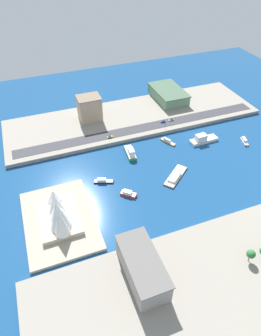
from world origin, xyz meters
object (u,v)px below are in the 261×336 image
at_px(yacht_sleek_gray, 244,141).
at_px(carpark_squat_concrete, 142,268).
at_px(patrol_launch_navy, 103,181).
at_px(barge_flat_brown, 175,176).
at_px(taxi_yellow_cab, 110,137).
at_px(traffic_light_waterfront, 165,124).
at_px(sedan_silver, 171,120).
at_px(terminal_long_green, 168,94).
at_px(ferry_green_doubledeck, 130,152).
at_px(apartment_midrise_tan, 90,108).
at_px(water_taxi_orange, 168,141).
at_px(tugboat_red, 128,194).
at_px(opera_landmark, 58,213).
at_px(hatchback_blue, 163,121).
at_px(ferry_white_commuter, 203,139).

height_order(yacht_sleek_gray, carpark_squat_concrete, carpark_squat_concrete).
bearing_deg(patrol_launch_navy, barge_flat_brown, -105.03).
relative_size(taxi_yellow_cab, traffic_light_waterfront, 0.73).
bearing_deg(sedan_silver, traffic_light_waterfront, 130.36).
distance_m(terminal_long_green, sedan_silver, 43.42).
height_order(ferry_green_doubledeck, apartment_midrise_tan, apartment_midrise_tan).
height_order(patrol_launch_navy, apartment_midrise_tan, apartment_midrise_tan).
bearing_deg(terminal_long_green, carpark_squat_concrete, 149.96).
xyz_separation_m(water_taxi_orange, carpark_squat_concrete, (-109.08, 69.17, 9.52)).
relative_size(barge_flat_brown, terminal_long_green, 0.57).
xyz_separation_m(ferry_green_doubledeck, traffic_light_waterfront, (21.79, -41.60, 4.94)).
height_order(tugboat_red, carpark_squat_concrete, carpark_squat_concrete).
bearing_deg(sedan_silver, opera_landmark, 124.47).
xyz_separation_m(terminal_long_green, hatchback_blue, (-39.94, 24.56, -4.55)).
xyz_separation_m(barge_flat_brown, hatchback_blue, (69.12, -22.52, 3.02)).
xyz_separation_m(water_taxi_orange, traffic_light_waterfront, (17.09, -5.10, 6.32)).
bearing_deg(carpark_squat_concrete, ferry_green_doubledeck, -17.38).
bearing_deg(taxi_yellow_cab, water_taxi_orange, -114.05).
relative_size(water_taxi_orange, taxi_yellow_cab, 3.17).
relative_size(patrol_launch_navy, barge_flat_brown, 0.58).
bearing_deg(ferry_white_commuter, terminal_long_green, -2.61).
bearing_deg(tugboat_red, water_taxi_orange, -48.68).
height_order(carpark_squat_concrete, sedan_silver, carpark_squat_concrete).
height_order(water_taxi_orange, hatchback_blue, hatchback_blue).
distance_m(yacht_sleek_gray, traffic_light_waterfront, 70.06).
xyz_separation_m(barge_flat_brown, traffic_light_waterfront, (59.40, -19.67, 6.48)).
height_order(hatchback_blue, traffic_light_waterfront, traffic_light_waterfront).
bearing_deg(taxi_yellow_cab, ferry_white_commuter, -111.82).
distance_m(apartment_midrise_tan, taxi_yellow_cab, 38.28).
bearing_deg(carpark_squat_concrete, barge_flat_brown, -39.27).
xyz_separation_m(ferry_green_doubledeck, ferry_white_commuter, (-4.82, -65.54, 0.04)).
bearing_deg(taxi_yellow_cab, patrol_launch_navy, 156.75).
bearing_deg(yacht_sleek_gray, taxi_yellow_cab, 67.98).
xyz_separation_m(ferry_green_doubledeck, terminal_long_green, (71.45, -69.01, 6.03)).
height_order(ferry_white_commuter, carpark_squat_concrete, carpark_squat_concrete).
distance_m(yacht_sleek_gray, opera_landmark, 169.28).
bearing_deg(hatchback_blue, sedan_silver, -90.80).
xyz_separation_m(sedan_silver, opera_landmark, (-82.49, 120.16, 6.35)).
distance_m(taxi_yellow_cab, traffic_light_waterfront, 51.34).
relative_size(terminal_long_green, taxi_yellow_cab, 9.64).
relative_size(terminal_long_green, hatchback_blue, 9.35).
distance_m(water_taxi_orange, barge_flat_brown, 44.75).
bearing_deg(apartment_midrise_tan, ferry_white_commuter, -128.60).
bearing_deg(terminal_long_green, traffic_light_waterfront, 151.10).
distance_m(carpark_squat_concrete, opera_landmark, 63.52).
bearing_deg(yacht_sleek_gray, tugboat_red, 101.83).
height_order(patrol_launch_navy, sedan_silver, sedan_silver).
distance_m(patrol_launch_navy, traffic_light_waterfront, 85.37).
xyz_separation_m(barge_flat_brown, ferry_white_commuter, (32.80, -43.61, 1.58)).
relative_size(water_taxi_orange, ferry_green_doubledeck, 0.69).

